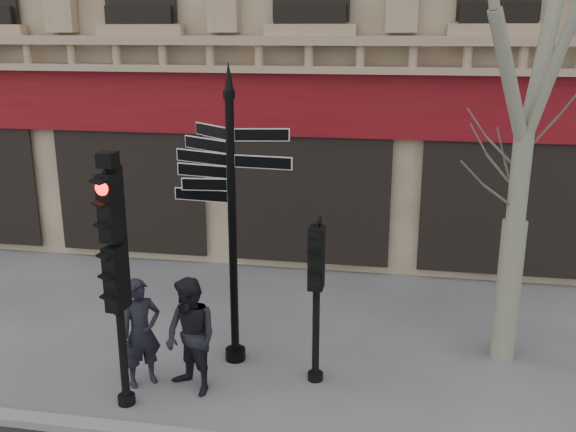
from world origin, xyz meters
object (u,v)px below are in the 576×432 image
at_px(fingerpost, 231,168).
at_px(pedestrian_b, 191,337).
at_px(traffic_signal_main, 115,252).
at_px(traffic_signal_secondary, 317,275).
at_px(pedestrian_a, 141,333).

xyz_separation_m(fingerpost, pedestrian_b, (-0.37, -1.02, -2.25)).
distance_m(traffic_signal_main, traffic_signal_secondary, 2.81).
height_order(traffic_signal_main, traffic_signal_secondary, traffic_signal_main).
bearing_deg(pedestrian_b, traffic_signal_secondary, 51.96).
relative_size(fingerpost, pedestrian_a, 2.82).
bearing_deg(pedestrian_a, traffic_signal_main, -135.23).
distance_m(fingerpost, traffic_signal_main, 2.09).
distance_m(traffic_signal_main, pedestrian_a, 1.54).
distance_m(traffic_signal_secondary, pedestrian_b, 1.99).
bearing_deg(pedestrian_b, pedestrian_a, -154.00).
bearing_deg(traffic_signal_main, pedestrian_a, 94.70).
distance_m(fingerpost, pedestrian_b, 2.49).
height_order(fingerpost, traffic_signal_secondary, fingerpost).
distance_m(fingerpost, traffic_signal_secondary, 1.99).
xyz_separation_m(traffic_signal_secondary, pedestrian_a, (-2.49, -0.54, -0.86)).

